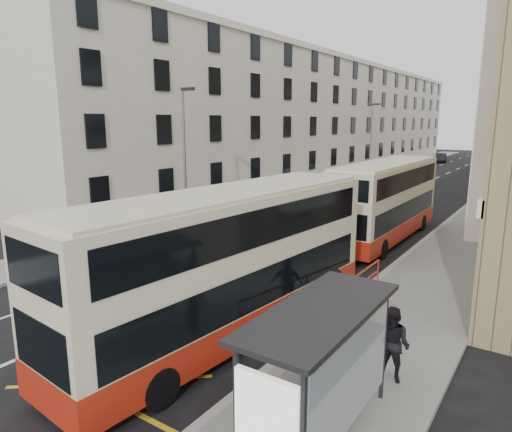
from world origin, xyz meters
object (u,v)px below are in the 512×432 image
Objects in this scene: pedestrian_far at (336,297)px; car_silver at (412,163)px; bus_shelter at (318,353)px; car_dark at (441,158)px; street_lamp_near at (185,151)px; street_lamp_far at (371,136)px; pedestrian_near at (317,352)px; white_van at (366,175)px; double_decker_front at (228,265)px; double_decker_rear at (386,201)px; pedestrian_mid at (392,345)px; car_red at (480,163)px.

car_silver is (-11.58, 50.17, -0.33)m from pedestrian_far.
car_dark is at bearing 100.56° from bus_shelter.
street_lamp_near reaches higher than car_dark.
street_lamp_far is 5.02× the size of pedestrian_near.
bus_shelter is 57.04m from car_silver.
pedestrian_near is at bearing -97.81° from car_silver.
white_van reaches higher than car_dark.
double_decker_front is at bearing -75.34° from street_lamp_far.
white_van is (-12.54, 36.17, -0.17)m from pedestrian_near.
street_lamp_near is 26.12m from white_van.
street_lamp_far is 5.81m from white_van.
double_decker_rear is at bearing -81.81° from white_van.
bus_shelter is 1.00× the size of car_silver.
pedestrian_mid is 3.18m from pedestrian_far.
pedestrian_far reaches higher than pedestrian_near.
double_decker_rear is at bearing 81.69° from car_red.
car_silver is (1.15, 13.00, -3.91)m from street_lamp_far.
pedestrian_far is 34.95m from white_van.
street_lamp_near is 4.32× the size of pedestrian_mid.
white_van is at bearing -108.28° from car_dark.
bus_shelter reaches higher than white_van.
pedestrian_near is 0.89× the size of pedestrian_far.
pedestrian_mid is at bearing -68.91° from street_lamp_far.
car_red is at bearing 108.42° from pedestrian_mid.
bus_shelter reaches higher than pedestrian_near.
street_lamp_near is at bearing -46.69° from pedestrian_near.
street_lamp_near is 1.68× the size of car_red.
street_lamp_near is 4.45× the size of pedestrian_far.
car_silver is (-13.54, 55.40, -1.41)m from bus_shelter.
double_decker_front reaches higher than bus_shelter.
double_decker_front is 53.26m from car_silver.
street_lamp_far is (-14.69, 42.39, 2.50)m from bus_shelter.
street_lamp_near is 14.18m from double_decker_front.
street_lamp_near is at bearing -90.00° from street_lamp_far.
car_dark is 9.13m from car_red.
car_red is (-6.52, 57.56, -0.39)m from pedestrian_mid.
street_lamp_near is 1.00× the size of street_lamp_far.
pedestrian_far is at bearing -78.01° from double_decker_rear.
white_van is at bearing -80.43° from pedestrian_near.
double_decker_rear is 11.65m from pedestrian_far.
double_decker_front is 4.97m from pedestrian_mid.
car_silver is (-9.17, 52.44, -1.53)m from double_decker_front.
double_decker_rear is 2.57× the size of car_dark.
pedestrian_near reaches higher than car_dark.
street_lamp_far is 1.68× the size of car_red.
street_lamp_far is at bearing -29.68° from pedestrian_far.
white_van is (1.15, 25.81, -3.85)m from street_lamp_near.
pedestrian_far is (12.73, -7.17, -3.59)m from street_lamp_near.
pedestrian_mid is at bearing 82.00° from bus_shelter.
double_decker_rear reaches higher than white_van.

